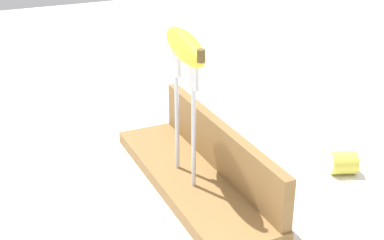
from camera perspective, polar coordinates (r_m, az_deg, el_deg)
ground_plane at (r=0.93m, az=0.00°, el=-6.85°), size 3.00×3.00×0.00m
wooden_board at (r=0.93m, az=0.00°, el=-6.26°), size 0.42×0.12×0.02m
board_backstop at (r=0.92m, az=2.94°, el=-2.73°), size 0.41×0.02×0.08m
fork_stand_center at (r=0.86m, az=-0.74°, el=1.09°), size 0.09×0.01×0.20m
banana_raised_center at (r=0.83m, az=-0.78°, el=7.72°), size 0.18×0.06×0.04m
banana_chunk_near at (r=1.00m, az=15.41°, el=-4.29°), size 0.05×0.06×0.04m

